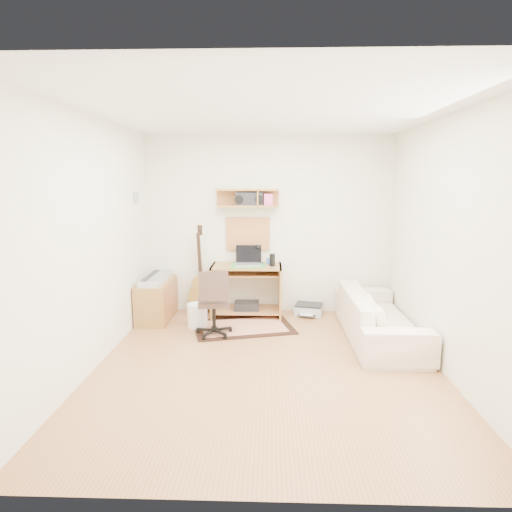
{
  "coord_description": "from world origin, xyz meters",
  "views": [
    {
      "loc": [
        0.03,
        -4.35,
        1.93
      ],
      "look_at": [
        -0.15,
        1.05,
        1.0
      ],
      "focal_mm": 30.39,
      "sensor_mm": 36.0,
      "label": 1
    }
  ],
  "objects_px": {
    "desk": "(247,291)",
    "task_chair": "(214,302)",
    "cabinet": "(157,300)",
    "sofa": "(379,308)",
    "printer": "(309,309)"
  },
  "relations": [
    {
      "from": "desk",
      "to": "cabinet",
      "type": "height_order",
      "value": "desk"
    },
    {
      "from": "cabinet",
      "to": "desk",
      "type": "bearing_deg",
      "value": 7.83
    },
    {
      "from": "task_chair",
      "to": "sofa",
      "type": "xyz_separation_m",
      "value": [
        2.06,
        -0.03,
        -0.05
      ]
    },
    {
      "from": "task_chair",
      "to": "cabinet",
      "type": "relative_size",
      "value": 0.97
    },
    {
      "from": "task_chair",
      "to": "cabinet",
      "type": "bearing_deg",
      "value": 135.94
    },
    {
      "from": "task_chair",
      "to": "cabinet",
      "type": "height_order",
      "value": "task_chair"
    },
    {
      "from": "task_chair",
      "to": "printer",
      "type": "xyz_separation_m",
      "value": [
        1.28,
        0.92,
        -0.35
      ]
    },
    {
      "from": "cabinet",
      "to": "task_chair",
      "type": "bearing_deg",
      "value": -35.88
    },
    {
      "from": "cabinet",
      "to": "sofa",
      "type": "relative_size",
      "value": 0.45
    },
    {
      "from": "desk",
      "to": "task_chair",
      "type": "xyz_separation_m",
      "value": [
        -0.37,
        -0.83,
        0.06
      ]
    },
    {
      "from": "task_chair",
      "to": "cabinet",
      "type": "distance_m",
      "value": 1.13
    },
    {
      "from": "task_chair",
      "to": "sofa",
      "type": "bearing_deg",
      "value": -9.09
    },
    {
      "from": "cabinet",
      "to": "sofa",
      "type": "xyz_separation_m",
      "value": [
        2.96,
        -0.69,
        0.12
      ]
    },
    {
      "from": "cabinet",
      "to": "sofa",
      "type": "bearing_deg",
      "value": -13.04
    },
    {
      "from": "sofa",
      "to": "cabinet",
      "type": "bearing_deg",
      "value": 76.96
    }
  ]
}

